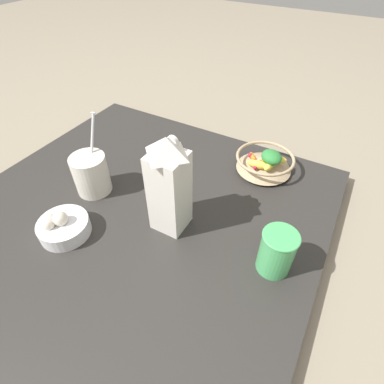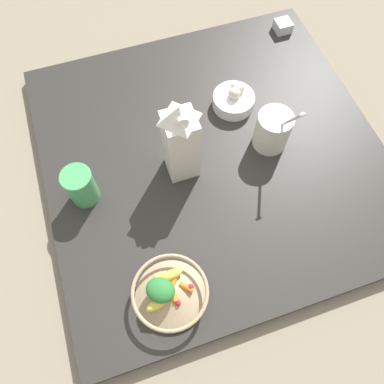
{
  "view_description": "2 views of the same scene",
  "coord_description": "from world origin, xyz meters",
  "px_view_note": "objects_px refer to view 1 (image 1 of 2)",
  "views": [
    {
      "loc": [
        -0.43,
        0.43,
        0.68
      ],
      "look_at": [
        -0.14,
        -0.07,
        0.14
      ],
      "focal_mm": 28.0,
      "sensor_mm": 36.0,
      "label": 1
    },
    {
      "loc": [
        -0.26,
        -0.56,
        1.01
      ],
      "look_at": [
        -0.11,
        -0.13,
        0.09
      ],
      "focal_mm": 35.0,
      "sensor_mm": 36.0,
      "label": 2
    }
  ],
  "objects_px": {
    "fruit_bowl": "(265,162)",
    "milk_carton": "(169,185)",
    "yogurt_tub": "(91,172)",
    "drinking_cup": "(277,251)",
    "garlic_bowl": "(63,226)"
  },
  "relations": [
    {
      "from": "fruit_bowl",
      "to": "garlic_bowl",
      "type": "xyz_separation_m",
      "value": [
        0.38,
        0.52,
        -0.01
      ]
    },
    {
      "from": "fruit_bowl",
      "to": "drinking_cup",
      "type": "bearing_deg",
      "value": 112.73
    },
    {
      "from": "milk_carton",
      "to": "garlic_bowl",
      "type": "relative_size",
      "value": 2.09
    },
    {
      "from": "fruit_bowl",
      "to": "yogurt_tub",
      "type": "bearing_deg",
      "value": 39.15
    },
    {
      "from": "milk_carton",
      "to": "yogurt_tub",
      "type": "distance_m",
      "value": 0.29
    },
    {
      "from": "fruit_bowl",
      "to": "drinking_cup",
      "type": "xyz_separation_m",
      "value": [
        -0.15,
        0.35,
        0.02
      ]
    },
    {
      "from": "fruit_bowl",
      "to": "milk_carton",
      "type": "relative_size",
      "value": 0.68
    },
    {
      "from": "milk_carton",
      "to": "yogurt_tub",
      "type": "bearing_deg",
      "value": -0.07
    },
    {
      "from": "milk_carton",
      "to": "yogurt_tub",
      "type": "xyz_separation_m",
      "value": [
        0.28,
        -0.0,
        -0.07
      ]
    },
    {
      "from": "garlic_bowl",
      "to": "drinking_cup",
      "type": "bearing_deg",
      "value": -161.63
    },
    {
      "from": "fruit_bowl",
      "to": "garlic_bowl",
      "type": "bearing_deg",
      "value": 54.12
    },
    {
      "from": "milk_carton",
      "to": "drinking_cup",
      "type": "distance_m",
      "value": 0.3
    },
    {
      "from": "fruit_bowl",
      "to": "milk_carton",
      "type": "height_order",
      "value": "milk_carton"
    },
    {
      "from": "fruit_bowl",
      "to": "garlic_bowl",
      "type": "height_order",
      "value": "fruit_bowl"
    },
    {
      "from": "milk_carton",
      "to": "drinking_cup",
      "type": "xyz_separation_m",
      "value": [
        -0.29,
        -0.0,
        -0.08
      ]
    }
  ]
}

